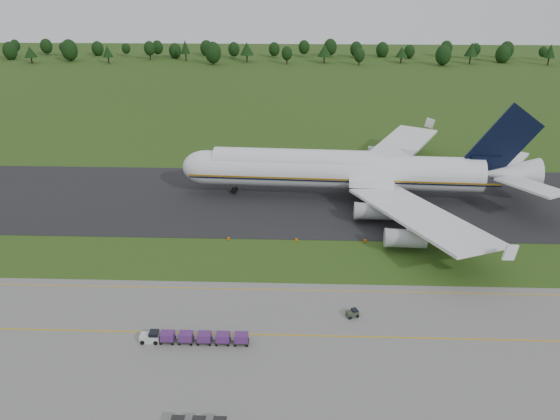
{
  "coord_description": "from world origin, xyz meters",
  "views": [
    {
      "loc": [
        6.34,
        -86.08,
        48.45
      ],
      "look_at": [
        3.2,
        2.0,
        8.99
      ],
      "focal_mm": 35.0,
      "sensor_mm": 36.0,
      "label": 1
    }
  ],
  "objects_px": {
    "aircraft": "(348,170)",
    "baggage_train": "(193,337)",
    "utility_cart": "(352,314)",
    "edge_markers": "(331,240)"
  },
  "relations": [
    {
      "from": "utility_cart",
      "to": "baggage_train",
      "type": "bearing_deg",
      "value": -163.01
    },
    {
      "from": "edge_markers",
      "to": "baggage_train",
      "type": "bearing_deg",
      "value": -123.41
    },
    {
      "from": "baggage_train",
      "to": "utility_cart",
      "type": "relative_size",
      "value": 7.5
    },
    {
      "from": "baggage_train",
      "to": "edge_markers",
      "type": "bearing_deg",
      "value": 56.59
    },
    {
      "from": "baggage_train",
      "to": "utility_cart",
      "type": "distance_m",
      "value": 23.96
    },
    {
      "from": "aircraft",
      "to": "baggage_train",
      "type": "bearing_deg",
      "value": -115.35
    },
    {
      "from": "aircraft",
      "to": "baggage_train",
      "type": "xyz_separation_m",
      "value": [
        -25.69,
        -54.22,
        -5.55
      ]
    },
    {
      "from": "aircraft",
      "to": "edge_markers",
      "type": "xyz_separation_m",
      "value": [
        -4.84,
        -22.62,
        -6.17
      ]
    },
    {
      "from": "aircraft",
      "to": "baggage_train",
      "type": "height_order",
      "value": "aircraft"
    },
    {
      "from": "baggage_train",
      "to": "edge_markers",
      "type": "distance_m",
      "value": 37.87
    }
  ]
}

